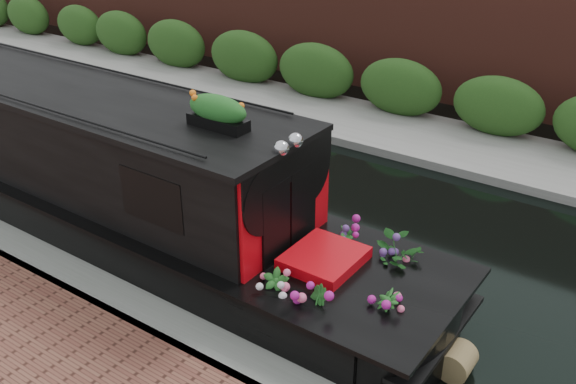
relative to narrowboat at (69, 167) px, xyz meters
The scene contains 7 objects.
ground 3.19m from the narrowboat, 38.99° to the left, with size 80.00×80.00×0.00m, color black.
near_bank_coping 2.88m from the narrowboat, 29.87° to the right, with size 40.00×0.60×0.50m, color gray.
far_bank_path 6.63m from the narrowboat, 68.75° to the left, with size 40.00×2.40×0.34m, color gray.
far_hedge 7.47m from the narrowboat, 71.26° to the left, with size 40.00×1.10×2.80m, color #244B19.
far_brick_wall 9.48m from the narrowboat, 75.36° to the left, with size 40.00×1.00×8.00m, color #5E2A20.
narrowboat is the anchor object (origin of this frame).
rope_fender 6.55m from the narrowboat, ahead, with size 0.37×0.37×0.38m, color olive.
Camera 1 is at (5.72, -7.53, 5.12)m, focal length 40.00 mm.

